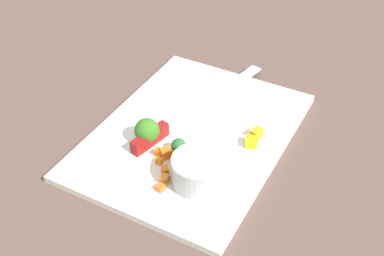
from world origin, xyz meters
TOP-DOWN VIEW (x-y plane):
  - ground_plane at (0.00, 0.00)m, footprint 4.00×4.00m
  - cutting_board at (0.00, 0.00)m, footprint 0.41×0.30m
  - prep_bowl at (0.10, 0.06)m, footprint 0.08×0.08m
  - chef_knife at (-0.00, -0.03)m, footprint 0.34×0.09m
  - carrot_dice_0 at (0.08, 0.01)m, footprint 0.01×0.01m
  - carrot_dice_1 at (0.14, 0.02)m, footprint 0.01×0.01m
  - carrot_dice_2 at (0.07, 0.01)m, footprint 0.02×0.02m
  - carrot_dice_3 at (0.05, 0.02)m, footprint 0.02×0.02m
  - carrot_dice_4 at (0.12, 0.02)m, footprint 0.02×0.01m
  - carrot_dice_5 at (0.08, -0.02)m, footprint 0.01×0.01m
  - carrot_dice_6 at (0.07, -0.01)m, footprint 0.02×0.02m
  - carrot_dice_7 at (0.05, 0.03)m, footprint 0.01×0.01m
  - carrot_dice_8 at (0.05, 0.01)m, footprint 0.02×0.02m
  - carrot_dice_9 at (0.09, -0.01)m, footprint 0.01×0.01m
  - carrot_dice_10 at (0.11, 0.01)m, footprint 0.02×0.02m
  - pepper_dice_0 at (-0.04, 0.10)m, footprint 0.02×0.02m
  - pepper_dice_1 at (-0.02, 0.10)m, footprint 0.03×0.03m
  - broccoli_floret_0 at (0.06, -0.05)m, footprint 0.04×0.04m
  - broccoli_floret_1 at (0.06, 0.01)m, footprint 0.02×0.02m

SIDE VIEW (x-z plane):
  - ground_plane at x=0.00m, z-range 0.00..0.00m
  - cutting_board at x=0.00m, z-range 0.00..0.01m
  - carrot_dice_1 at x=0.14m, z-range 0.01..0.02m
  - carrot_dice_7 at x=0.05m, z-range 0.01..0.02m
  - carrot_dice_0 at x=0.08m, z-range 0.01..0.02m
  - carrot_dice_9 at x=0.09m, z-range 0.01..0.02m
  - carrot_dice_10 at x=0.11m, z-range 0.01..0.02m
  - carrot_dice_5 at x=0.08m, z-range 0.01..0.02m
  - carrot_dice_4 at x=0.12m, z-range 0.01..0.02m
  - carrot_dice_3 at x=0.05m, z-range 0.01..0.02m
  - carrot_dice_2 at x=0.07m, z-range 0.01..0.03m
  - pepper_dice_1 at x=-0.02m, z-range 0.01..0.03m
  - carrot_dice_8 at x=0.05m, z-range 0.01..0.03m
  - pepper_dice_0 at x=-0.04m, z-range 0.01..0.03m
  - carrot_dice_6 at x=0.07m, z-range 0.01..0.03m
  - chef_knife at x=0.00m, z-range 0.01..0.03m
  - broccoli_floret_1 at x=0.06m, z-range 0.01..0.04m
  - prep_bowl at x=0.10m, z-range 0.01..0.06m
  - broccoli_floret_0 at x=0.06m, z-range 0.01..0.06m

